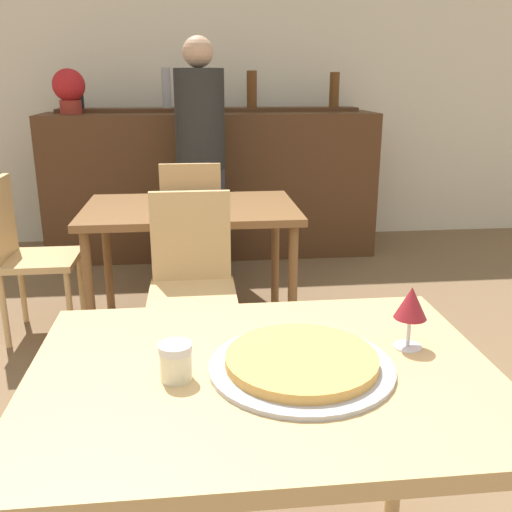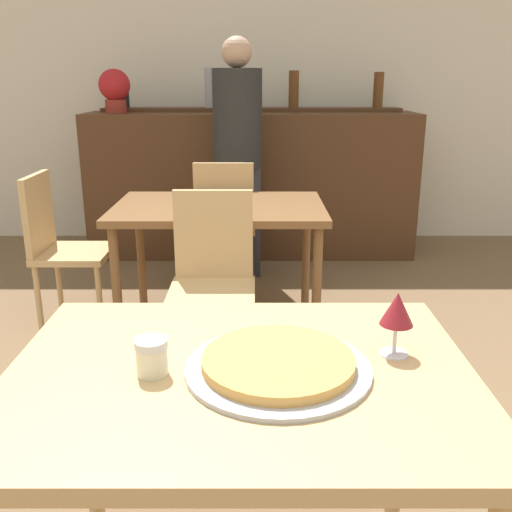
{
  "view_description": "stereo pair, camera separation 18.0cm",
  "coord_description": "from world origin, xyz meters",
  "px_view_note": "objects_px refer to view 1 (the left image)",
  "views": [
    {
      "loc": [
        -0.14,
        -1.16,
        1.39
      ],
      "look_at": [
        0.04,
        0.55,
        0.85
      ],
      "focal_mm": 40.0,
      "sensor_mm": 36.0,
      "label": 1
    },
    {
      "loc": [
        0.04,
        -1.17,
        1.39
      ],
      "look_at": [
        0.04,
        0.55,
        0.85
      ],
      "focal_mm": 40.0,
      "sensor_mm": 36.0,
      "label": 2
    }
  ],
  "objects_px": {
    "chair_far_side_back": "(192,219)",
    "chair_far_side_left": "(24,247)",
    "wine_glass": "(411,305)",
    "pizza_tray": "(301,363)",
    "potted_plant": "(69,89)",
    "cheese_shaker": "(176,361)",
    "chair_far_side_front": "(192,274)",
    "person_standing": "(201,152)"
  },
  "relations": [
    {
      "from": "pizza_tray",
      "to": "cheese_shaker",
      "type": "xyz_separation_m",
      "value": [
        -0.28,
        -0.01,
        0.03
      ]
    },
    {
      "from": "chair_far_side_front",
      "to": "wine_glass",
      "type": "bearing_deg",
      "value": -67.67
    },
    {
      "from": "chair_far_side_left",
      "to": "pizza_tray",
      "type": "distance_m",
      "value": 2.29
    },
    {
      "from": "chair_far_side_front",
      "to": "potted_plant",
      "type": "relative_size",
      "value": 2.71
    },
    {
      "from": "chair_far_side_left",
      "to": "potted_plant",
      "type": "height_order",
      "value": "potted_plant"
    },
    {
      "from": "cheese_shaker",
      "to": "potted_plant",
      "type": "xyz_separation_m",
      "value": [
        -0.85,
        3.41,
        0.52
      ]
    },
    {
      "from": "cheese_shaker",
      "to": "potted_plant",
      "type": "bearing_deg",
      "value": 104.05
    },
    {
      "from": "pizza_tray",
      "to": "potted_plant",
      "type": "xyz_separation_m",
      "value": [
        -1.14,
        3.39,
        0.55
      ]
    },
    {
      "from": "chair_far_side_back",
      "to": "pizza_tray",
      "type": "distance_m",
      "value": 2.53
    },
    {
      "from": "chair_far_side_front",
      "to": "chair_far_side_left",
      "type": "relative_size",
      "value": 1.0
    },
    {
      "from": "chair_far_side_front",
      "to": "wine_glass",
      "type": "height_order",
      "value": "wine_glass"
    },
    {
      "from": "chair_far_side_left",
      "to": "chair_far_side_back",
      "type": "bearing_deg",
      "value": -58.73
    },
    {
      "from": "chair_far_side_front",
      "to": "potted_plant",
      "type": "distance_m",
      "value": 2.33
    },
    {
      "from": "person_standing",
      "to": "potted_plant",
      "type": "distance_m",
      "value": 1.17
    },
    {
      "from": "person_standing",
      "to": "pizza_tray",
      "type": "bearing_deg",
      "value": -86.43
    },
    {
      "from": "chair_far_side_left",
      "to": "pizza_tray",
      "type": "bearing_deg",
      "value": -149.05
    },
    {
      "from": "wine_glass",
      "to": "potted_plant",
      "type": "height_order",
      "value": "potted_plant"
    },
    {
      "from": "chair_far_side_back",
      "to": "pizza_tray",
      "type": "xyz_separation_m",
      "value": [
        0.26,
        -2.51,
        0.26
      ]
    },
    {
      "from": "potted_plant",
      "to": "cheese_shaker",
      "type": "bearing_deg",
      "value": -75.95
    },
    {
      "from": "pizza_tray",
      "to": "potted_plant",
      "type": "height_order",
      "value": "potted_plant"
    },
    {
      "from": "cheese_shaker",
      "to": "chair_far_side_front",
      "type": "bearing_deg",
      "value": 88.87
    },
    {
      "from": "pizza_tray",
      "to": "potted_plant",
      "type": "bearing_deg",
      "value": 108.52
    },
    {
      "from": "chair_far_side_left",
      "to": "potted_plant",
      "type": "distance_m",
      "value": 1.66
    },
    {
      "from": "chair_far_side_left",
      "to": "person_standing",
      "type": "distance_m",
      "value": 1.4
    },
    {
      "from": "cheese_shaker",
      "to": "person_standing",
      "type": "height_order",
      "value": "person_standing"
    },
    {
      "from": "chair_far_side_back",
      "to": "wine_glass",
      "type": "xyz_separation_m",
      "value": [
        0.54,
        -2.42,
        0.36
      ]
    },
    {
      "from": "chair_far_side_front",
      "to": "cheese_shaker",
      "type": "xyz_separation_m",
      "value": [
        -0.03,
        -1.41,
        0.29
      ]
    },
    {
      "from": "chair_far_side_left",
      "to": "person_standing",
      "type": "xyz_separation_m",
      "value": [
        0.99,
        0.91,
        0.39
      ]
    },
    {
      "from": "chair_far_side_back",
      "to": "pizza_tray",
      "type": "relative_size",
      "value": 2.09
    },
    {
      "from": "chair_far_side_back",
      "to": "cheese_shaker",
      "type": "relative_size",
      "value": 10.46
    },
    {
      "from": "chair_far_side_front",
      "to": "chair_far_side_back",
      "type": "bearing_deg",
      "value": 90.0
    },
    {
      "from": "chair_far_side_front",
      "to": "potted_plant",
      "type": "xyz_separation_m",
      "value": [
        -0.88,
        2.0,
        0.81
      ]
    },
    {
      "from": "person_standing",
      "to": "potted_plant",
      "type": "xyz_separation_m",
      "value": [
        -0.96,
        0.53,
        0.42
      ]
    },
    {
      "from": "chair_far_side_front",
      "to": "chair_far_side_back",
      "type": "relative_size",
      "value": 1.0
    },
    {
      "from": "person_standing",
      "to": "chair_far_side_left",
      "type": "bearing_deg",
      "value": -137.32
    },
    {
      "from": "chair_far_side_front",
      "to": "person_standing",
      "type": "xyz_separation_m",
      "value": [
        0.08,
        1.47,
        0.39
      ]
    },
    {
      "from": "chair_far_side_back",
      "to": "chair_far_side_left",
      "type": "relative_size",
      "value": 1.0
    },
    {
      "from": "chair_far_side_back",
      "to": "wine_glass",
      "type": "height_order",
      "value": "wine_glass"
    },
    {
      "from": "cheese_shaker",
      "to": "chair_far_side_back",
      "type": "bearing_deg",
      "value": 89.37
    },
    {
      "from": "chair_far_side_front",
      "to": "chair_far_side_left",
      "type": "distance_m",
      "value": 1.07
    },
    {
      "from": "person_standing",
      "to": "wine_glass",
      "type": "distance_m",
      "value": 2.82
    },
    {
      "from": "chair_far_side_left",
      "to": "pizza_tray",
      "type": "height_order",
      "value": "chair_far_side_left"
    }
  ]
}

